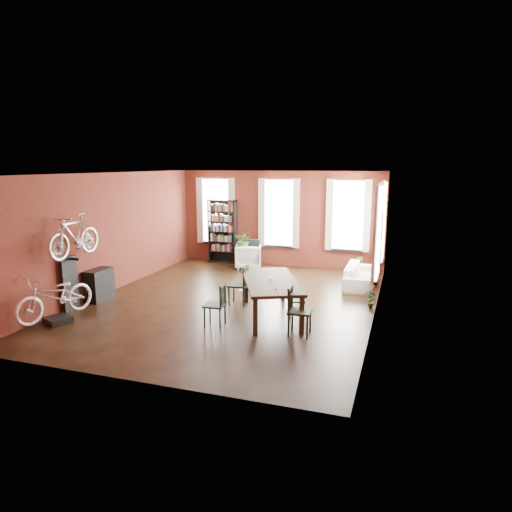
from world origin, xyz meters
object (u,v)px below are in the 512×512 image
at_px(dining_table, 271,298).
at_px(dining_chair_a, 215,305).
at_px(bike_trainer, 58,320).
at_px(dining_chair_b, 238,285).
at_px(bookshelf, 223,231).
at_px(cream_sofa, 361,272).
at_px(plant_stand, 243,259).
at_px(console_table, 99,285).
at_px(bicycle_floor, 54,276).
at_px(dining_chair_c, 300,311).
at_px(white_armchair, 248,255).
at_px(dining_chair_d, 296,300).

xyz_separation_m(dining_table, dining_chair_a, (-0.96, -0.97, 0.04)).
height_order(dining_table, bike_trainer, dining_table).
height_order(dining_chair_a, dining_chair_b, dining_chair_b).
bearing_deg(dining_chair_b, dining_chair_a, -0.32).
relative_size(bookshelf, cream_sofa, 1.06).
bearing_deg(cream_sofa, plant_stand, 75.03).
xyz_separation_m(bookshelf, console_table, (-1.28, -5.20, -0.70)).
bearing_deg(plant_stand, console_table, -116.57).
height_order(plant_stand, bicycle_floor, bicycle_floor).
relative_size(dining_chair_b, plant_stand, 1.59).
relative_size(cream_sofa, bike_trainer, 4.28).
height_order(dining_chair_c, bookshelf, bookshelf).
bearing_deg(dining_chair_c, bookshelf, 32.31).
bearing_deg(dining_chair_c, bike_trainer, 98.37).
xyz_separation_m(white_armchair, bicycle_floor, (-2.17, -6.42, 0.63)).
xyz_separation_m(dining_chair_d, plant_stand, (-2.81, 4.27, -0.09)).
bearing_deg(dining_chair_a, dining_chair_c, 87.03).
xyz_separation_m(bookshelf, bicycle_floor, (-1.02, -7.00, -0.03)).
relative_size(dining_chair_d, bookshelf, 0.36).
bearing_deg(bicycle_floor, dining_chair_b, 51.77).
relative_size(dining_chair_a, white_armchair, 1.07).
bearing_deg(dining_chair_c, dining_chair_d, 14.87).
xyz_separation_m(console_table, plant_stand, (2.28, 4.56, -0.09)).
height_order(dining_chair_d, plant_stand, dining_chair_d).
xyz_separation_m(dining_chair_b, bike_trainer, (-3.27, -2.55, -0.42)).
bearing_deg(dining_chair_d, bike_trainer, 88.47).
relative_size(bookshelf, bike_trainer, 4.52).
xyz_separation_m(dining_chair_c, console_table, (-5.42, 0.79, -0.10)).
bearing_deg(dining_chair_d, bicycle_floor, 88.86).
relative_size(dining_table, dining_chair_a, 2.69).
relative_size(white_armchair, console_table, 1.08).
distance_m(dining_chair_b, bike_trainer, 4.16).
bearing_deg(bike_trainer, console_table, 97.80).
distance_m(dining_chair_d, bookshelf, 6.26).
relative_size(dining_chair_b, console_table, 1.22).
bearing_deg(dining_table, dining_chair_b, 123.67).
bearing_deg(console_table, cream_sofa, 29.33).
distance_m(bookshelf, plant_stand, 1.43).
bearing_deg(dining_chair_b, plant_stand, -164.25).
distance_m(dining_table, plant_stand, 4.96).
bearing_deg(dining_chair_b, console_table, -79.86).
bearing_deg(bookshelf, white_armchair, -26.61).
bearing_deg(bike_trainer, bookshelf, 81.53).
height_order(dining_chair_d, white_armchair, white_armchair).
relative_size(dining_table, bike_trainer, 5.14).
height_order(bike_trainer, console_table, console_table).
height_order(dining_chair_c, dining_chair_d, dining_chair_c).
bearing_deg(console_table, white_armchair, 62.29).
xyz_separation_m(dining_chair_d, bike_trainer, (-4.85, -2.05, -0.33)).
xyz_separation_m(dining_chair_a, cream_sofa, (2.66, 4.33, -0.06)).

